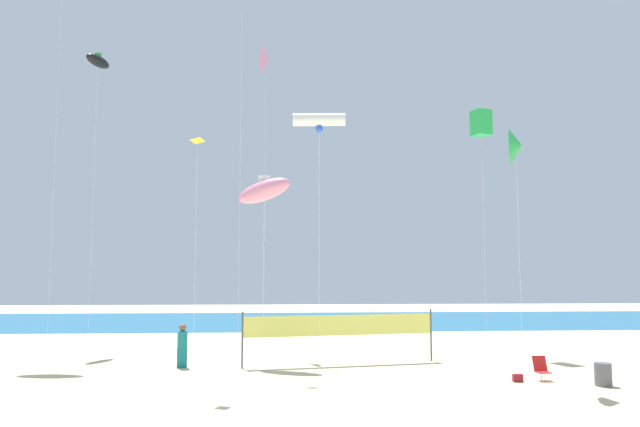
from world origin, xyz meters
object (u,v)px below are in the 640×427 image
volleyball_net (340,327)px  kite_pink_inflatable (264,191)px  kite_white_tube (319,121)px  kite_pink_delta (266,60)px  beach_handbag (518,378)px  kite_green_box (481,123)px  kite_black_inflatable (98,62)px  trash_barrel (603,374)px  kite_green_delta (516,146)px  folding_beach_chair (541,368)px  beachgoer_teal_shirt (182,344)px  kite_yellow_diamond (197,147)px

volleyball_net → kite_pink_inflatable: bearing=164.3°
kite_white_tube → kite_pink_delta: bearing=98.6°
volleyball_net → beach_handbag: bearing=-36.8°
kite_green_box → kite_black_inflatable: bearing=169.6°
trash_barrel → volleyball_net: size_ratio=0.09×
volleyball_net → beach_handbag: size_ratio=23.91×
kite_pink_inflatable → kite_green_box: (11.57, 3.22, 4.23)m
volleyball_net → kite_green_box: size_ratio=0.68×
kite_green_delta → kite_pink_inflatable: size_ratio=1.11×
folding_beach_chair → kite_green_box: size_ratio=0.07×
folding_beach_chair → kite_black_inflatable: (-20.83, 12.52, 16.02)m
trash_barrel → kite_black_inflatable: bearing=148.5°
kite_green_box → kite_pink_delta: (-11.70, 2.28, 4.06)m
kite_white_tube → volleyball_net: bearing=79.8°
kite_green_box → beachgoer_teal_shirt: bearing=-162.7°
kite_yellow_diamond → kite_black_inflatable: bearing=121.1°
trash_barrel → kite_pink_delta: size_ratio=0.05×
kite_green_delta → kite_green_box: bearing=79.4°
trash_barrel → kite_pink_inflatable: size_ratio=0.09×
beachgoer_teal_shirt → kite_pink_delta: size_ratio=0.11×
volleyball_net → kite_green_box: 13.89m
kite_black_inflatable → kite_yellow_diamond: (7.74, -12.85, -7.70)m
kite_yellow_diamond → beach_handbag: bearing=0.1°
trash_barrel → volleyball_net: 10.68m
volleyball_net → kite_green_delta: 10.81m
beach_handbag → kite_pink_inflatable: size_ratio=0.04×
kite_yellow_diamond → kite_white_tube: bearing=-36.9°
kite_black_inflatable → beachgoer_teal_shirt: bearing=-52.3°
folding_beach_chair → trash_barrel: size_ratio=1.08×
volleyball_net → kite_black_inflatable: bearing=148.9°
volleyball_net → kite_white_tube: kite_white_tube is taller
trash_barrel → kite_yellow_diamond: bearing=176.3°
kite_white_tube → kite_black_inflatable: bearing=126.9°
trash_barrel → kite_white_tube: kite_white_tube is taller
folding_beach_chair → kite_black_inflatable: bearing=-170.1°
volleyball_net → kite_white_tube: 10.95m
beach_handbag → volleyball_net: bearing=143.2°
kite_yellow_diamond → kite_white_tube: 5.49m
trash_barrel → kite_black_inflatable: (-22.56, 13.82, 16.07)m
kite_green_delta → kite_yellow_diamond: (-12.24, 0.01, -0.18)m
beachgoer_teal_shirt → kite_pink_inflatable: size_ratio=0.21×
kite_pink_delta → folding_beach_chair: bearing=-44.9°
kite_pink_delta → kite_white_tube: (2.18, -14.46, -7.17)m
folding_beach_chair → beach_handbag: folding_beach_chair is taller
kite_pink_delta → beach_handbag: bearing=-48.6°
trash_barrel → kite_green_delta: 8.98m
kite_white_tube → kite_pink_inflatable: bearing=102.9°
trash_barrel → kite_black_inflatable: kite_black_inflatable is taller
folding_beach_chair → kite_green_box: (0.82, 8.55, 11.66)m
volleyball_net → kite_black_inflatable: (-13.57, 8.18, 14.84)m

